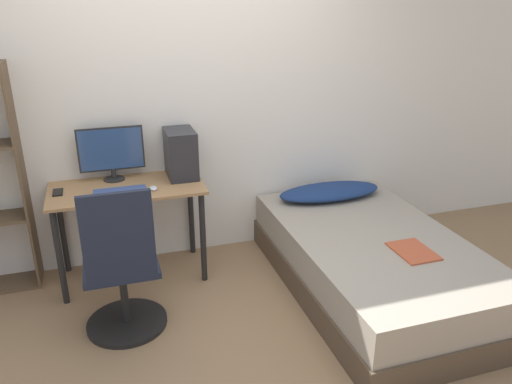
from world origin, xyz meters
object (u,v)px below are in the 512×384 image
at_px(monitor, 111,151).
at_px(pc_tower, 181,154).
at_px(office_chair, 122,278).
at_px(keyboard, 120,192).
at_px(bed, 372,262).

height_order(monitor, pc_tower, monitor).
bearing_deg(office_chair, keyboard, 84.42).
height_order(bed, monitor, monitor).
height_order(office_chair, pc_tower, pc_tower).
height_order(bed, keyboard, keyboard).
bearing_deg(bed, monitor, 152.22).
bearing_deg(monitor, pc_tower, -9.26).
relative_size(office_chair, keyboard, 2.80).
xyz_separation_m(office_chair, monitor, (0.03, 0.87, 0.57)).
bearing_deg(pc_tower, keyboard, -155.74).
xyz_separation_m(office_chair, keyboard, (0.06, 0.58, 0.35)).
bearing_deg(bed, office_chair, 178.81).
xyz_separation_m(monitor, keyboard, (0.02, -0.30, -0.21)).
xyz_separation_m(monitor, pc_tower, (0.50, -0.08, -0.04)).
bearing_deg(bed, pc_tower, 145.97).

